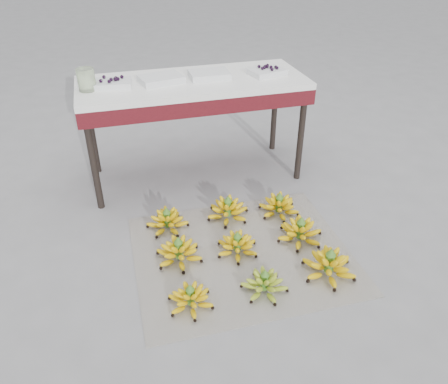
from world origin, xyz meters
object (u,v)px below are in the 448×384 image
object	(u,v)px
newspaper_mat	(242,254)
bunch_back_right	(279,206)
bunch_front_right	(329,265)
bunch_mid_right	(300,232)
tray_far_left	(112,83)
tray_left	(161,79)
bunch_front_left	(190,298)
bunch_front_center	(264,284)
vendor_table	(193,92)
bunch_back_left	(167,221)
tray_far_right	(267,71)
bunch_back_center	(228,210)
bunch_mid_center	(237,245)
bunch_mid_left	(179,252)
glass_jar	(86,80)
tray_right	(209,75)

from	to	relation	value
newspaper_mat	bunch_back_right	distance (m)	0.49
bunch_front_right	bunch_mid_right	bearing A→B (deg)	94.29
tray_far_left	tray_left	world-z (taller)	tray_far_left
newspaper_mat	bunch_front_left	xyz separation A→B (m)	(-0.38, -0.32, 0.05)
bunch_back_right	tray_far_left	world-z (taller)	tray_far_left
bunch_front_center	tray_left	distance (m)	1.53
bunch_back_right	vendor_table	distance (m)	0.99
bunch_front_right	tray_far_left	bearing A→B (deg)	127.05
bunch_back_right	tray_left	size ratio (longest dim) A/B	0.87
bunch_front_left	bunch_front_right	xyz separation A→B (m)	(0.78, 0.02, 0.01)
bunch_front_left	bunch_back_left	bearing A→B (deg)	71.30
bunch_back_left	tray_far_right	world-z (taller)	tray_far_right
newspaper_mat	bunch_back_center	xyz separation A→B (m)	(0.02, 0.37, 0.06)
bunch_mid_center	tray_left	bearing A→B (deg)	111.71
bunch_mid_left	glass_jar	size ratio (longest dim) A/B	2.51
newspaper_mat	bunch_mid_center	xyz separation A→B (m)	(-0.02, 0.02, 0.06)
newspaper_mat	tray_right	world-z (taller)	tray_right
bunch_back_right	tray_right	world-z (taller)	tray_right
bunch_back_right	bunch_mid_left	bearing A→B (deg)	-160.24
tray_far_left	bunch_front_center	bearing A→B (deg)	-65.45
bunch_back_left	tray_far_right	size ratio (longest dim) A/B	1.24
bunch_back_right	tray_far_left	xyz separation A→B (m)	(-0.95, 0.67, 0.71)
bunch_front_center	tray_far_right	world-z (taller)	tray_far_right
bunch_front_right	vendor_table	bearing A→B (deg)	109.14
bunch_front_left	bunch_mid_center	world-z (taller)	bunch_mid_center
bunch_back_center	glass_jar	xyz separation A→B (m)	(-0.77, 0.59, 0.76)
tray_far_left	bunch_back_left	bearing A→B (deg)	-72.06
bunch_front_left	bunch_mid_left	size ratio (longest dim) A/B	0.86
newspaper_mat	bunch_front_right	world-z (taller)	bunch_front_right
bunch_back_center	bunch_back_right	world-z (taller)	bunch_back_center
newspaper_mat	tray_left	world-z (taller)	tray_left
bunch_mid_right	glass_jar	distance (m)	1.65
bunch_mid_center	bunch_back_center	xyz separation A→B (m)	(0.05, 0.36, 0.01)
bunch_back_center	bunch_back_right	size ratio (longest dim) A/B	1.23
bunch_mid_right	tray_far_right	xyz separation A→B (m)	(0.10, 0.94, 0.71)
bunch_mid_left	tray_right	bearing A→B (deg)	43.93
bunch_mid_center	vendor_table	distance (m)	1.15
bunch_front_left	bunch_back_right	xyz separation A→B (m)	(0.74, 0.64, 0.01)
bunch_front_right	vendor_table	xyz separation A→B (m)	(-0.46, 1.29, 0.59)
bunch_mid_right	tray_far_right	world-z (taller)	tray_far_right
bunch_mid_center	bunch_back_left	distance (m)	0.50
tray_right	bunch_front_left	bearing A→B (deg)	-108.63
bunch_back_center	bunch_back_right	bearing A→B (deg)	6.77
bunch_front_center	glass_jar	bearing A→B (deg)	100.47
tray_left	bunch_mid_left	bearing A→B (deg)	-95.91
bunch_back_center	glass_jar	world-z (taller)	glass_jar
bunch_mid_right	tray_right	bearing A→B (deg)	114.80
bunch_mid_center	tray_left	distance (m)	1.24
newspaper_mat	bunch_front_right	size ratio (longest dim) A/B	4.17
newspaper_mat	glass_jar	size ratio (longest dim) A/B	8.85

